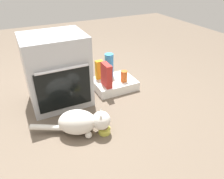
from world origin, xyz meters
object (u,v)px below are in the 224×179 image
food_bowl (104,130)px  juice_carton (99,70)px  cat (82,122)px  water_bottle (109,65)px  cereal_box (106,75)px  sauce_jar (124,76)px  oven (57,71)px  pantry_cabinet (114,84)px

food_bowl → juice_carton: juice_carton is taller
cat → water_bottle: 1.00m
cereal_box → cat: bearing=-132.6°
juice_carton → sauce_jar: juice_carton is taller
oven → sauce_jar: 0.81m
cat → cereal_box: cereal_box is taller
food_bowl → water_bottle: water_bottle is taller
water_bottle → cereal_box: bearing=-122.2°
pantry_cabinet → water_bottle: bearing=93.4°
water_bottle → sauce_jar: water_bottle is taller
juice_carton → cat: bearing=-123.4°
oven → pantry_cabinet: size_ratio=1.52×
oven → juice_carton: (0.54, 0.12, -0.16)m
cat → cereal_box: 0.74m
food_bowl → cat: size_ratio=0.16×
oven → juice_carton: 0.57m
cat → oven: bearing=119.3°
oven → food_bowl: size_ratio=6.84×
juice_carton → water_bottle: bearing=4.4°
juice_carton → sauce_jar: 0.32m
pantry_cabinet → cat: size_ratio=0.74×
pantry_cabinet → sauce_jar: bearing=-43.2°
juice_carton → water_bottle: 0.15m
oven → cereal_box: size_ratio=2.78×
cat → cereal_box: bearing=72.4°
pantry_cabinet → cereal_box: cereal_box is taller
juice_carton → oven: bearing=-167.1°
cat → food_bowl: bearing=0.0°
juice_carton → cereal_box: 0.21m
cereal_box → sauce_jar: (0.24, 0.00, -0.07)m
juice_carton → sauce_jar: (0.24, -0.20, -0.05)m
cereal_box → sauce_jar: cereal_box is taller
food_bowl → cat: 0.23m
pantry_cabinet → sauce_jar: size_ratio=3.65×
cat → sauce_jar: bearing=61.6°
cat → water_bottle: water_bottle is taller
oven → juice_carton: size_ratio=3.24×
food_bowl → cat: cat is taller
water_bottle → pantry_cabinet: bearing=-86.6°
juice_carton → cereal_box: bearing=-88.7°
juice_carton → cereal_box: cereal_box is taller
food_bowl → sauce_jar: sauce_jar is taller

